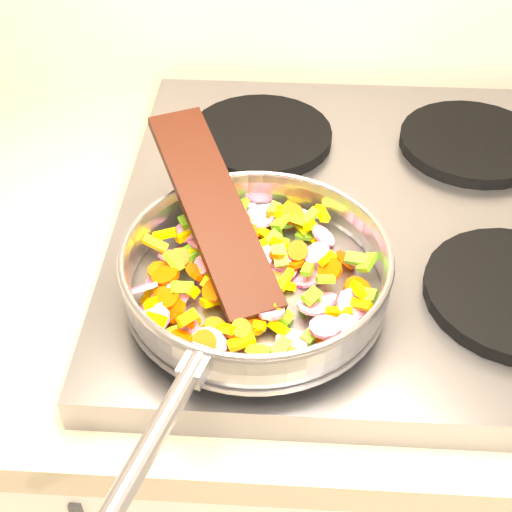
{
  "coord_description": "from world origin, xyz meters",
  "views": [
    {
      "loc": [
        -0.8,
        0.99,
        1.47
      ],
      "look_at": [
        -0.83,
        1.5,
        1.0
      ],
      "focal_mm": 50.0,
      "sensor_mm": 36.0,
      "label": 1
    }
  ],
  "objects": [
    {
      "name": "cooktop",
      "position": [
        -0.7,
        1.67,
        0.92
      ],
      "size": [
        0.6,
        0.6,
        0.04
      ],
      "primitive_type": "cube",
      "color": "#939399",
      "rests_on": "counter_top"
    },
    {
      "name": "grate_fl",
      "position": [
        -0.84,
        1.52,
        0.95
      ],
      "size": [
        0.19,
        0.19,
        0.02
      ],
      "primitive_type": "cylinder",
      "color": "black",
      "rests_on": "cooktop"
    },
    {
      "name": "grate_bl",
      "position": [
        -0.84,
        1.81,
        0.95
      ],
      "size": [
        0.19,
        0.19,
        0.02
      ],
      "primitive_type": "cylinder",
      "color": "black",
      "rests_on": "cooktop"
    },
    {
      "name": "grate_br",
      "position": [
        -0.56,
        1.81,
        0.95
      ],
      "size": [
        0.19,
        0.19,
        0.02
      ],
      "primitive_type": "cylinder",
      "color": "black",
      "rests_on": "cooktop"
    },
    {
      "name": "saute_pan",
      "position": [
        -0.83,
        1.5,
        0.99
      ],
      "size": [
        0.3,
        0.46,
        0.05
      ],
      "rotation": [
        0.0,
        0.0,
        -0.31
      ],
      "color": "#9E9EA5",
      "rests_on": "grate_fl"
    },
    {
      "name": "vegetable_heap",
      "position": [
        -0.83,
        1.5,
        0.98
      ],
      "size": [
        0.25,
        0.26,
        0.05
      ],
      "color": "#64AC17",
      "rests_on": "saute_pan"
    },
    {
      "name": "wooden_spatula",
      "position": [
        -0.88,
        1.56,
        1.02
      ],
      "size": [
        0.16,
        0.25,
        0.09
      ],
      "primitive_type": "cube",
      "rotation": [
        0.0,
        -0.31,
        2.02
      ],
      "color": "black",
      "rests_on": "saute_pan"
    }
  ]
}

